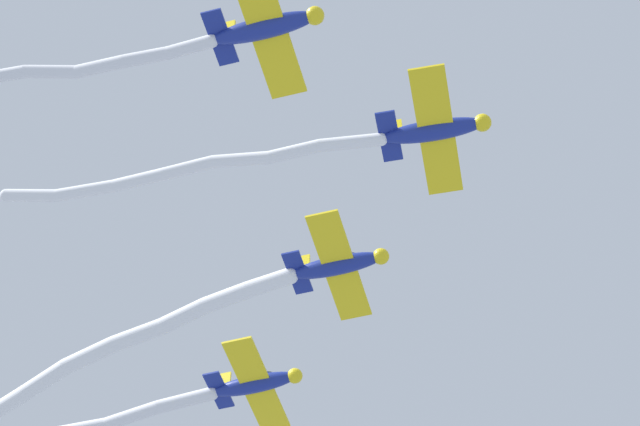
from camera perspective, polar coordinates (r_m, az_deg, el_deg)
The scene contains 6 objects.
airplane_lead at distance 63.02m, azimuth 5.35°, elevation 3.85°, with size 6.23×7.39×1.96m.
smoke_trail_lead at distance 65.07m, azimuth -6.14°, elevation 1.99°, with size 17.96×11.97×2.00m.
airplane_left_wing at distance 68.17m, azimuth 0.86°, elevation -2.42°, with size 6.05×7.59×1.96m.
smoke_trail_left_wing at distance 71.96m, azimuth -9.67°, elevation -6.38°, with size 22.81×7.87×2.95m.
airplane_right_wing at distance 60.05m, azimuth -2.48°, elevation 8.59°, with size 6.05×7.59×1.96m.
airplane_slot at distance 74.16m, azimuth -2.97°, elevation -7.89°, with size 6.00×7.63×1.96m.
Camera 1 is at (-25.14, 27.47, 5.35)m, focal length 69.13 mm.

